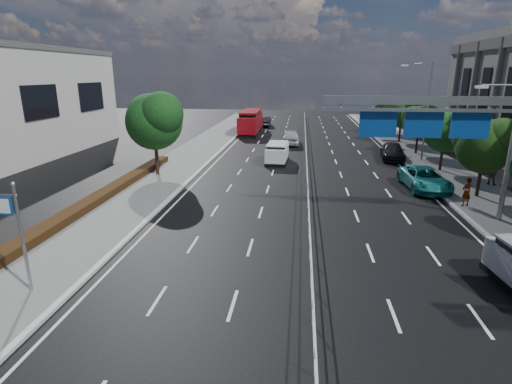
{
  "coord_description": "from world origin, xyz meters",
  "views": [
    {
      "loc": [
        -0.57,
        -12.35,
        7.96
      ],
      "look_at": [
        -2.66,
        6.21,
        2.4
      ],
      "focal_mm": 28.0,
      "sensor_mm": 36.0,
      "label": 1
    }
  ],
  "objects_px": {
    "red_bus": "(251,121)",
    "parked_car_teal": "(425,179)",
    "toilet_sign": "(7,219)",
    "near_car_silver": "(291,137)",
    "pedestrian_b": "(492,173)",
    "overhead_gantry": "(439,120)",
    "parked_car_dark": "(393,152)",
    "pedestrian_a": "(467,192)",
    "near_car_dark": "(265,122)",
    "white_minivan": "(277,153)"
  },
  "relations": [
    {
      "from": "red_bus",
      "to": "parked_car_teal",
      "type": "distance_m",
      "value": 30.96
    },
    {
      "from": "toilet_sign",
      "to": "near_car_silver",
      "type": "bearing_deg",
      "value": 74.88
    },
    {
      "from": "red_bus",
      "to": "pedestrian_b",
      "type": "height_order",
      "value": "red_bus"
    },
    {
      "from": "overhead_gantry",
      "to": "parked_car_dark",
      "type": "xyz_separation_m",
      "value": [
        1.56,
        16.77,
        -4.87
      ]
    },
    {
      "from": "near_car_silver",
      "to": "pedestrian_a",
      "type": "relative_size",
      "value": 2.85
    },
    {
      "from": "overhead_gantry",
      "to": "red_bus",
      "type": "bearing_deg",
      "value": 113.45
    },
    {
      "from": "overhead_gantry",
      "to": "near_car_silver",
      "type": "distance_m",
      "value": 25.94
    },
    {
      "from": "toilet_sign",
      "to": "parked_car_teal",
      "type": "relative_size",
      "value": 0.78
    },
    {
      "from": "near_car_dark",
      "to": "pedestrian_b",
      "type": "relative_size",
      "value": 2.59
    },
    {
      "from": "overhead_gantry",
      "to": "pedestrian_a",
      "type": "height_order",
      "value": "overhead_gantry"
    },
    {
      "from": "toilet_sign",
      "to": "near_car_silver",
      "type": "distance_m",
      "value": 35.39
    },
    {
      "from": "near_car_silver",
      "to": "parked_car_dark",
      "type": "distance_m",
      "value": 12.4
    },
    {
      "from": "red_bus",
      "to": "near_car_silver",
      "type": "relative_size",
      "value": 2.04
    },
    {
      "from": "white_minivan",
      "to": "pedestrian_b",
      "type": "distance_m",
      "value": 17.3
    },
    {
      "from": "overhead_gantry",
      "to": "pedestrian_a",
      "type": "relative_size",
      "value": 5.77
    },
    {
      "from": "white_minivan",
      "to": "overhead_gantry",
      "type": "bearing_deg",
      "value": -53.29
    },
    {
      "from": "red_bus",
      "to": "pedestrian_a",
      "type": "bearing_deg",
      "value": -61.16
    },
    {
      "from": "white_minivan",
      "to": "parked_car_teal",
      "type": "distance_m",
      "value": 13.44
    },
    {
      "from": "toilet_sign",
      "to": "pedestrian_a",
      "type": "relative_size",
      "value": 2.45
    },
    {
      "from": "near_car_silver",
      "to": "parked_car_dark",
      "type": "relative_size",
      "value": 0.99
    },
    {
      "from": "white_minivan",
      "to": "red_bus",
      "type": "relative_size",
      "value": 0.42
    },
    {
      "from": "red_bus",
      "to": "parked_car_teal",
      "type": "xyz_separation_m",
      "value": [
        15.8,
        -26.61,
        -0.84
      ]
    },
    {
      "from": "overhead_gantry",
      "to": "near_car_dark",
      "type": "distance_m",
      "value": 42.46
    },
    {
      "from": "pedestrian_a",
      "to": "pedestrian_b",
      "type": "height_order",
      "value": "pedestrian_a"
    },
    {
      "from": "toilet_sign",
      "to": "parked_car_dark",
      "type": "xyz_separation_m",
      "value": [
        19.25,
        26.83,
        -2.2
      ]
    },
    {
      "from": "parked_car_dark",
      "to": "parked_car_teal",
      "type": "bearing_deg",
      "value": -82.95
    },
    {
      "from": "overhead_gantry",
      "to": "parked_car_dark",
      "type": "bearing_deg",
      "value": 84.69
    },
    {
      "from": "overhead_gantry",
      "to": "pedestrian_b",
      "type": "xyz_separation_m",
      "value": [
        6.66,
        7.6,
        -4.6
      ]
    },
    {
      "from": "parked_car_dark",
      "to": "pedestrian_b",
      "type": "bearing_deg",
      "value": -53.89
    },
    {
      "from": "white_minivan",
      "to": "pedestrian_b",
      "type": "bearing_deg",
      "value": -18.9
    },
    {
      "from": "toilet_sign",
      "to": "white_minivan",
      "type": "bearing_deg",
      "value": 70.99
    },
    {
      "from": "overhead_gantry",
      "to": "red_bus",
      "type": "distance_m",
      "value": 36.0
    },
    {
      "from": "near_car_silver",
      "to": "pedestrian_b",
      "type": "bearing_deg",
      "value": 131.78
    },
    {
      "from": "pedestrian_b",
      "to": "near_car_dark",
      "type": "bearing_deg",
      "value": -20.95
    },
    {
      "from": "near_car_silver",
      "to": "parked_car_dark",
      "type": "bearing_deg",
      "value": 143.22
    },
    {
      "from": "white_minivan",
      "to": "red_bus",
      "type": "distance_m",
      "value": 19.47
    },
    {
      "from": "red_bus",
      "to": "pedestrian_b",
      "type": "xyz_separation_m",
      "value": [
        20.9,
        -25.23,
        -0.6
      ]
    },
    {
      "from": "red_bus",
      "to": "pedestrian_a",
      "type": "xyz_separation_m",
      "value": [
        17.1,
        -30.64,
        -0.58
      ]
    },
    {
      "from": "near_car_dark",
      "to": "pedestrian_a",
      "type": "xyz_separation_m",
      "value": [
        15.73,
        -37.99,
        0.29
      ]
    },
    {
      "from": "pedestrian_a",
      "to": "near_car_dark",
      "type": "bearing_deg",
      "value": -92.61
    },
    {
      "from": "parked_car_dark",
      "to": "pedestrian_a",
      "type": "height_order",
      "value": "pedestrian_a"
    },
    {
      "from": "overhead_gantry",
      "to": "pedestrian_a",
      "type": "xyz_separation_m",
      "value": [
        2.86,
        2.18,
        -4.58
      ]
    },
    {
      "from": "toilet_sign",
      "to": "near_car_dark",
      "type": "distance_m",
      "value": 50.5
    },
    {
      "from": "red_bus",
      "to": "near_car_silver",
      "type": "distance_m",
      "value": 10.52
    },
    {
      "from": "overhead_gantry",
      "to": "pedestrian_b",
      "type": "relative_size",
      "value": 5.91
    },
    {
      "from": "near_car_silver",
      "to": "toilet_sign",
      "type": "bearing_deg",
      "value": 74.05
    },
    {
      "from": "overhead_gantry",
      "to": "near_car_silver",
      "type": "relative_size",
      "value": 2.03
    },
    {
      "from": "near_car_silver",
      "to": "near_car_dark",
      "type": "distance_m",
      "value": 16.7
    },
    {
      "from": "parked_car_teal",
      "to": "white_minivan",
      "type": "bearing_deg",
      "value": 141.83
    },
    {
      "from": "toilet_sign",
      "to": "near_car_silver",
      "type": "xyz_separation_m",
      "value": [
        9.22,
        34.11,
        -2.08
      ]
    }
  ]
}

